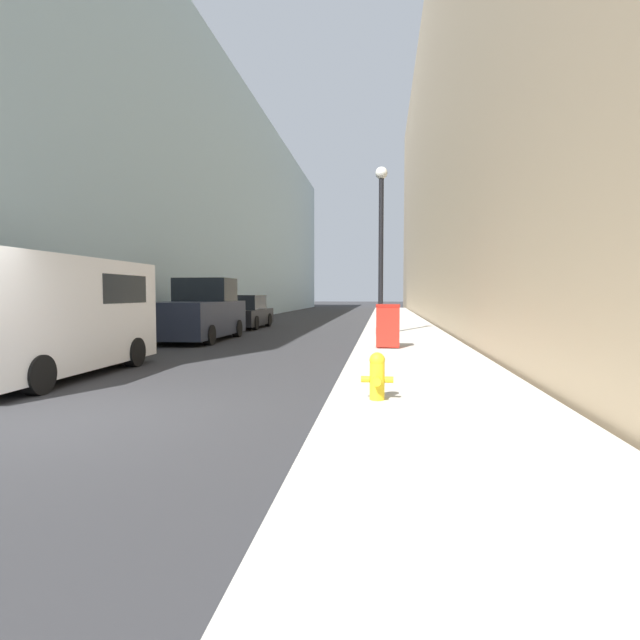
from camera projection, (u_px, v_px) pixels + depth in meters
The scene contains 10 objects.
ground_plane at pixel (52, 422), 6.22m from camera, with size 200.00×200.00×0.00m, color #2D2D30.
sidewalk_right at pixel (400, 327), 23.44m from camera, with size 3.15×60.00×0.14m.
building_left_glass at pixel (163, 208), 32.89m from camera, with size 12.00×60.00×14.55m.
building_right_stone at pixel (526, 151), 29.88m from camera, with size 12.00×60.00×20.38m.
fire_hydrant at pixel (377, 375), 6.89m from camera, with size 0.45×0.33×0.66m.
trash_bin at pixel (388, 325), 13.58m from camera, with size 0.64×0.58×1.19m.
lamppost at pixel (381, 240), 17.93m from camera, with size 0.43×0.43×6.00m.
white_van at pixel (51, 312), 9.61m from camera, with size 2.07×5.00×2.29m.
pickup_truck at pixel (198, 314), 17.30m from camera, with size 2.18×4.85×2.17m.
parked_sedan_near at pixel (244, 313), 23.41m from camera, with size 1.93×4.30×1.55m.
Camera 1 is at (4.08, -5.68, 1.60)m, focal length 28.00 mm.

